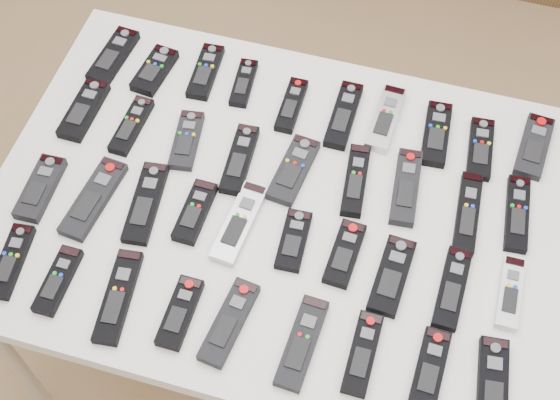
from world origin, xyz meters
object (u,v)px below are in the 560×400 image
(remote_2, at_px, (206,72))
(remote_3, at_px, (244,83))
(remote_8, at_px, (480,149))
(remote_26, at_px, (392,276))
(remote_6, at_px, (386,119))
(remote_15, at_px, (356,181))
(remote_19, at_px, (40,188))
(remote_9, at_px, (534,146))
(remote_14, at_px, (293,170))
(remote_33, at_px, (229,322))
(remote_17, at_px, (468,213))
(remote_12, at_px, (187,140))
(remote_18, at_px, (517,214))
(remote_31, at_px, (118,297))
(remote_22, at_px, (195,212))
(remote_4, at_px, (291,105))
(table, at_px, (280,219))
(remote_7, at_px, (436,134))
(remote_16, at_px, (406,187))
(remote_21, at_px, (146,203))
(remote_28, at_px, (510,293))
(remote_11, at_px, (131,126))
(remote_13, at_px, (240,159))
(remote_24, at_px, (294,240))
(remote_0, at_px, (113,56))
(remote_5, at_px, (344,115))
(remote_20, at_px, (94,198))
(remote_29, at_px, (11,261))
(remote_1, at_px, (155,71))
(remote_35, at_px, (363,353))
(remote_36, at_px, (430,369))
(remote_25, at_px, (345,254))
(remote_23, at_px, (239,223))
(remote_37, at_px, (493,387))
(remote_34, at_px, (302,343))
(remote_30, at_px, (58,280))
(remote_27, at_px, (452,288))
(remote_32, at_px, (180,313))

(remote_2, relative_size, remote_3, 1.19)
(remote_8, relative_size, remote_26, 0.93)
(remote_6, xyz_separation_m, remote_15, (-0.03, -0.19, 0.00))
(remote_19, height_order, remote_26, remote_19)
(remote_9, distance_m, remote_26, 0.48)
(remote_14, xyz_separation_m, remote_33, (-0.02, -0.38, 0.00))
(remote_2, bearing_deg, remote_17, -21.94)
(remote_12, bearing_deg, remote_18, -7.30)
(remote_19, relative_size, remote_31, 0.80)
(remote_33, bearing_deg, remote_22, 131.32)
(remote_4, height_order, remote_8, remote_4)
(table, xyz_separation_m, remote_7, (0.29, 0.27, 0.07))
(remote_6, distance_m, remote_16, 0.19)
(remote_14, distance_m, remote_21, 0.33)
(remote_28, bearing_deg, remote_16, 141.87)
(remote_11, xyz_separation_m, remote_16, (0.64, 0.01, 0.00))
(remote_6, relative_size, remote_13, 1.02)
(remote_24, bearing_deg, remote_0, 143.13)
(remote_5, bearing_deg, remote_14, -111.20)
(remote_20, bearing_deg, remote_17, 19.54)
(remote_8, height_order, remote_26, same)
(remote_6, distance_m, remote_29, 0.88)
(table, relative_size, remote_21, 6.25)
(remote_1, bearing_deg, remote_7, 6.51)
(remote_5, distance_m, remote_6, 0.10)
(remote_35, bearing_deg, remote_28, 39.23)
(remote_5, xyz_separation_m, remote_36, (0.30, -0.55, -0.00))
(remote_20, distance_m, remote_31, 0.25)
(remote_12, relative_size, remote_25, 1.05)
(remote_23, distance_m, remote_37, 0.60)
(remote_18, bearing_deg, remote_15, 178.21)
(remote_12, distance_m, remote_28, 0.77)
(remote_18, height_order, remote_28, remote_28)
(remote_17, xyz_separation_m, remote_20, (-0.78, -0.19, 0.00))
(remote_37, bearing_deg, remote_1, 142.10)
(remote_21, relative_size, remote_34, 1.04)
(remote_8, bearing_deg, remote_2, 171.78)
(remote_19, bearing_deg, remote_5, 31.16)
(remote_18, bearing_deg, remote_30, -158.57)
(remote_1, bearing_deg, remote_30, -81.86)
(table, height_order, remote_12, remote_12)
(remote_3, distance_m, remote_36, 0.80)
(remote_22, bearing_deg, remote_24, -0.70)
(remote_18, xyz_separation_m, remote_25, (-0.33, -0.20, 0.00))
(remote_3, xyz_separation_m, remote_19, (-0.33, -0.41, 0.00))
(remote_24, relative_size, remote_27, 0.78)
(remote_18, height_order, remote_32, remote_32)
(remote_5, distance_m, remote_21, 0.50)
(remote_28, bearing_deg, remote_23, 178.81)
(remote_14, xyz_separation_m, remote_28, (0.50, -0.17, -0.00))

